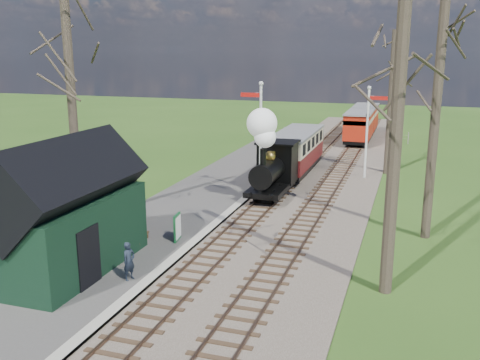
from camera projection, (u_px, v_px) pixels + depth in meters
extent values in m
plane|color=#2C4F18|center=(118.00, 353.00, 14.14)|extent=(140.00, 140.00, 0.00)
ellipsoid|color=#385B23|center=(185.00, 203.00, 80.60)|extent=(57.60, 36.00, 16.20)
ellipsoid|color=#385B23|center=(428.00, 238.00, 75.38)|extent=(70.40, 44.00, 19.80)
ellipsoid|color=#385B23|center=(309.00, 206.00, 85.06)|extent=(64.00, 40.00, 18.00)
cube|color=brown|center=(316.00, 175.00, 34.04)|extent=(8.00, 60.00, 0.10)
cube|color=brown|center=(289.00, 171.00, 34.57)|extent=(0.07, 60.00, 0.12)
cube|color=brown|center=(304.00, 172.00, 34.26)|extent=(0.07, 60.00, 0.12)
cube|color=#38281C|center=(296.00, 173.00, 34.42)|extent=(1.60, 60.00, 0.09)
cube|color=brown|center=(329.00, 174.00, 33.78)|extent=(0.07, 60.00, 0.12)
cube|color=brown|center=(345.00, 175.00, 33.47)|extent=(0.07, 60.00, 0.12)
cube|color=#38281C|center=(337.00, 176.00, 33.64)|extent=(1.60, 60.00, 0.09)
cube|color=#474442|center=(198.00, 200.00, 28.10)|extent=(5.00, 44.00, 0.20)
cube|color=#B2AD9E|center=(240.00, 204.00, 27.40)|extent=(0.40, 44.00, 0.21)
cube|color=black|center=(68.00, 234.00, 18.78)|extent=(3.00, 6.00, 2.60)
cube|color=black|center=(63.00, 183.00, 18.34)|extent=(3.25, 6.30, 3.25)
cube|color=black|center=(89.00, 257.00, 17.47)|extent=(0.06, 1.20, 2.00)
cylinder|color=silver|center=(261.00, 143.00, 28.41)|extent=(0.14, 0.14, 6.00)
sphere|color=silver|center=(261.00, 83.00, 27.68)|extent=(0.24, 0.24, 0.24)
cube|color=#B7140F|center=(251.00, 95.00, 27.98)|extent=(1.10, 0.08, 0.22)
cube|color=black|center=(261.00, 116.00, 28.08)|extent=(0.18, 0.06, 0.30)
cylinder|color=silver|center=(367.00, 135.00, 32.49)|extent=(0.14, 0.14, 5.50)
sphere|color=silver|center=(369.00, 88.00, 31.82)|extent=(0.24, 0.24, 0.24)
cube|color=#B7140F|center=(378.00, 98.00, 31.79)|extent=(1.10, 0.08, 0.22)
cube|color=black|center=(368.00, 116.00, 32.22)|extent=(0.18, 0.06, 0.30)
cylinder|color=#382D23|center=(72.00, 104.00, 23.36)|extent=(0.41, 0.41, 11.00)
cylinder|color=#382D23|center=(398.00, 110.00, 16.29)|extent=(0.42, 0.42, 12.00)
cylinder|color=#382D23|center=(435.00, 121.00, 21.67)|extent=(0.40, 0.40, 10.00)
cylinder|color=#382D23|center=(391.00, 104.00, 33.56)|extent=(0.39, 0.39, 9.00)
cube|color=slate|center=(334.00, 132.00, 47.10)|extent=(12.60, 0.02, 0.01)
cube|color=slate|center=(334.00, 135.00, 47.17)|extent=(12.60, 0.02, 0.02)
cylinder|color=slate|center=(334.00, 135.00, 47.16)|extent=(0.08, 0.08, 1.00)
cube|color=black|center=(271.00, 187.00, 28.50)|extent=(1.83, 4.31, 0.27)
cylinder|color=black|center=(268.00, 172.00, 27.68)|extent=(1.18, 2.80, 1.18)
cube|color=black|center=(278.00, 162.00, 29.44)|extent=(1.94, 1.72, 2.15)
cylinder|color=black|center=(263.00, 157.00, 26.45)|extent=(0.30, 0.30, 0.86)
sphere|color=gold|center=(270.00, 156.00, 27.80)|extent=(0.56, 0.56, 0.56)
sphere|color=white|center=(265.00, 137.00, 26.18)|extent=(1.08, 1.08, 1.08)
sphere|color=white|center=(262.00, 123.00, 26.19)|extent=(1.51, 1.51, 1.51)
cylinder|color=black|center=(255.00, 195.00, 27.50)|extent=(0.11, 0.69, 0.69)
cylinder|color=black|center=(274.00, 196.00, 27.19)|extent=(0.11, 0.69, 0.69)
cube|color=black|center=(296.00, 166.00, 34.07)|extent=(2.05, 7.53, 0.32)
cube|color=#5C1515|center=(296.00, 156.00, 33.91)|extent=(2.15, 7.53, 0.97)
cube|color=beige|center=(296.00, 141.00, 33.68)|extent=(2.15, 7.53, 0.97)
cube|color=slate|center=(296.00, 133.00, 33.56)|extent=(2.26, 7.75, 0.13)
cube|color=black|center=(358.00, 138.00, 44.96)|extent=(1.93, 5.08, 0.30)
cube|color=#AA200E|center=(359.00, 131.00, 44.81)|extent=(2.03, 5.08, 0.91)
cube|color=beige|center=(359.00, 120.00, 44.60)|extent=(2.03, 5.08, 0.91)
cube|color=slate|center=(359.00, 114.00, 44.48)|extent=(2.13, 5.28, 0.12)
cube|color=black|center=(365.00, 129.00, 50.03)|extent=(1.93, 5.08, 0.30)
cube|color=#AA200E|center=(365.00, 123.00, 49.89)|extent=(2.03, 5.08, 0.91)
cube|color=beige|center=(365.00, 113.00, 49.67)|extent=(2.03, 5.08, 0.91)
cube|color=slate|center=(366.00, 108.00, 49.55)|extent=(2.13, 5.28, 0.12)
cube|color=#104B22|center=(177.00, 227.00, 21.80)|extent=(0.18, 0.76, 1.11)
cube|color=silver|center=(178.00, 227.00, 21.79)|extent=(0.11, 0.65, 0.91)
cube|color=#492F1A|center=(140.00, 238.00, 21.51)|extent=(0.75, 1.54, 0.06)
cube|color=#492F1A|center=(135.00, 231.00, 21.45)|extent=(0.40, 1.45, 0.63)
cube|color=#492F1A|center=(135.00, 247.00, 20.90)|extent=(0.06, 0.06, 0.21)
cube|color=#492F1A|center=(144.00, 235.00, 22.17)|extent=(0.06, 0.06, 0.21)
imported|color=#1A222F|center=(129.00, 261.00, 18.02)|extent=(0.45, 0.56, 1.33)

